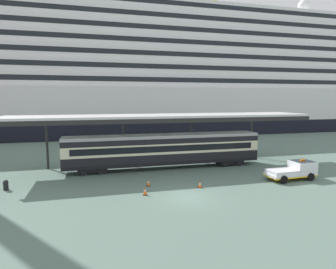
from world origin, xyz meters
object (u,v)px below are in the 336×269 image
traffic_cone_near (200,184)px  traffic_cone_mid (145,191)px  train_carriage (165,149)px  service_truck (295,170)px  quay_bollard (6,185)px  cruise_ship (140,79)px  traffic_cone_far (148,183)px

traffic_cone_near → traffic_cone_mid: traffic_cone_mid is taller
train_carriage → traffic_cone_mid: 10.20m
service_truck → quay_bollard: bearing=172.9°
cruise_ship → traffic_cone_mid: (-7.76, -50.82, -13.05)m
cruise_ship → train_carriage: size_ratio=7.37×
train_carriage → traffic_cone_far: train_carriage is taller
service_truck → traffic_cone_far: service_truck is taller
traffic_cone_far → cruise_ship: bearing=81.8°
cruise_ship → traffic_cone_far: size_ratio=272.04×
traffic_cone_mid → cruise_ship: bearing=81.3°
train_carriage → traffic_cone_far: (-3.23, -6.61, -2.00)m
cruise_ship → traffic_cone_far: cruise_ship is taller
cruise_ship → traffic_cone_near: size_ratio=273.18×
service_truck → traffic_cone_near: service_truck is taller
train_carriage → service_truck: (11.99, -8.08, -1.32)m
traffic_cone_mid → quay_bollard: size_ratio=0.74×
train_carriage → traffic_cone_far: 7.62m
quay_bollard → train_carriage: bearing=15.8°
traffic_cone_far → service_truck: bearing=-5.5°
train_carriage → quay_bollard: 16.87m
cruise_ship → traffic_cone_near: cruise_ship is taller
traffic_cone_mid → quay_bollard: quay_bollard is taller
cruise_ship → quay_bollard: cruise_ship is taller
traffic_cone_mid → quay_bollard: bearing=159.3°
traffic_cone_near → traffic_cone_mid: bearing=-171.5°
traffic_cone_mid → train_carriage: bearing=66.3°
traffic_cone_near → traffic_cone_far: traffic_cone_far is taller
cruise_ship → service_truck: 51.91m
traffic_cone_mid → traffic_cone_near: bearing=8.5°
service_truck → traffic_cone_mid: size_ratio=7.49×
cruise_ship → service_truck: size_ratio=32.42×
train_carriage → service_truck: size_ratio=4.40×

